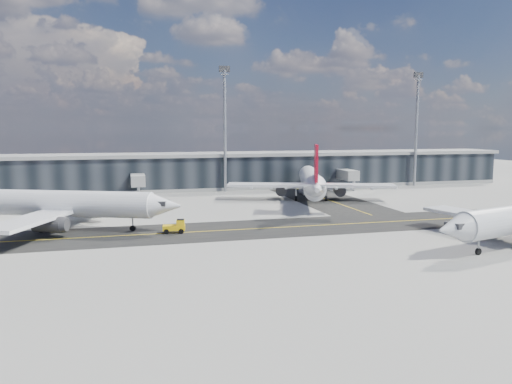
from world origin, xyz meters
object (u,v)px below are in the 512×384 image
airliner_af (54,204)px  service_van (306,191)px  airliner_redtail (311,182)px  baggage_tug (176,226)px

airliner_af → service_van: airliner_af is taller
airliner_redtail → service_van: airliner_redtail is taller
airliner_af → service_van: (49.53, 26.85, -3.06)m
airliner_af → baggage_tug: bearing=88.8°
baggage_tug → service_van: (32.44, 34.43, -0.26)m
airliner_af → airliner_redtail: bearing=132.9°
airliner_redtail → service_van: (2.56, 9.57, -3.28)m
airliner_redtail → baggage_tug: (-29.88, -24.87, -3.02)m
airliner_af → airliner_redtail: airliner_redtail is taller
baggage_tug → airliner_af: bearing=-105.4°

